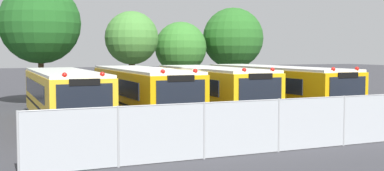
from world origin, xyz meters
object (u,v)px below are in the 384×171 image
(school_bus_1, at_px, (142,92))
(traffic_cone, at_px, (342,130))
(school_bus_2, at_px, (212,89))
(tree_2, at_px, (132,37))
(tree_3, at_px, (182,46))
(tree_4, at_px, (232,36))
(school_bus_0, at_px, (64,95))
(school_bus_3, at_px, (275,87))
(tree_1, at_px, (41,23))

(school_bus_1, relative_size, traffic_cone, 16.17)
(school_bus_2, distance_m, tree_2, 10.31)
(tree_2, height_order, tree_3, tree_2)
(tree_2, distance_m, tree_3, 4.03)
(tree_3, bearing_deg, tree_4, 2.93)
(traffic_cone, bearing_deg, tree_4, 74.49)
(school_bus_0, xyz_separation_m, school_bus_1, (3.58, -0.22, 0.03))
(school_bus_3, xyz_separation_m, tree_4, (3.30, 10.97, 3.02))
(school_bus_1, relative_size, tree_2, 1.70)
(school_bus_2, bearing_deg, tree_4, -121.34)
(tree_2, distance_m, tree_4, 8.14)
(school_bus_2, bearing_deg, tree_1, -50.17)
(tree_1, height_order, tree_4, tree_1)
(school_bus_2, distance_m, school_bus_3, 3.58)
(school_bus_1, height_order, tree_2, tree_2)
(tree_1, xyz_separation_m, tree_2, (5.99, 0.81, -0.73))
(school_bus_2, distance_m, tree_1, 12.08)
(tree_2, bearing_deg, school_bus_0, -122.10)
(school_bus_1, bearing_deg, tree_1, -68.42)
(school_bus_3, bearing_deg, school_bus_1, -1.94)
(tree_1, height_order, tree_3, tree_1)
(school_bus_1, height_order, tree_4, tree_4)
(tree_2, height_order, traffic_cone, tree_2)
(tree_1, height_order, traffic_cone, tree_1)
(school_bus_0, relative_size, tree_4, 1.55)
(school_bus_0, bearing_deg, tree_3, -133.36)
(tree_4, bearing_deg, school_bus_3, -106.76)
(school_bus_0, xyz_separation_m, tree_4, (14.15, 10.63, 3.06))
(school_bus_1, xyz_separation_m, tree_1, (-3.51, 9.08, 3.62))
(tree_3, xyz_separation_m, tree_4, (4.17, 0.21, 0.78))
(school_bus_1, bearing_deg, tree_4, -133.77)
(tree_2, xyz_separation_m, tree_4, (8.08, 0.95, 0.13))
(school_bus_1, xyz_separation_m, tree_3, (6.39, 10.64, 2.25))
(school_bus_3, bearing_deg, tree_1, -41.49)
(school_bus_1, height_order, tree_1, tree_1)
(tree_1, bearing_deg, traffic_cone, -61.47)
(tree_4, height_order, traffic_cone, tree_4)
(tree_1, bearing_deg, school_bus_0, -90.50)
(school_bus_3, relative_size, tree_1, 1.51)
(school_bus_1, distance_m, school_bus_3, 7.26)
(tree_4, bearing_deg, traffic_cone, -105.51)
(school_bus_0, distance_m, school_bus_2, 7.27)
(school_bus_3, height_order, traffic_cone, school_bus_3)
(school_bus_3, distance_m, tree_2, 11.47)
(school_bus_2, height_order, tree_4, tree_4)
(tree_1, relative_size, tree_3, 1.38)
(school_bus_0, height_order, tree_4, tree_4)
(tree_2, relative_size, tree_3, 1.11)
(tree_4, bearing_deg, tree_2, -173.26)
(school_bus_1, relative_size, tree_1, 1.37)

